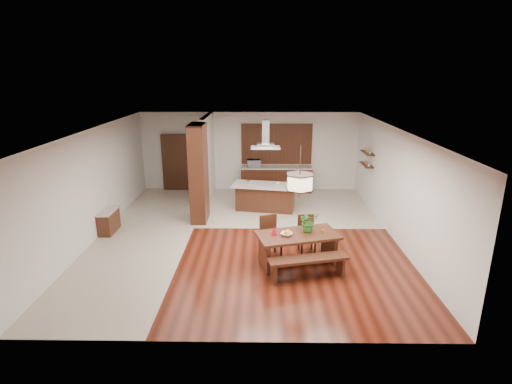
{
  "coord_description": "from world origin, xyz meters",
  "views": [
    {
      "loc": [
        0.43,
        -10.13,
        4.34
      ],
      "look_at": [
        0.3,
        0.0,
        1.25
      ],
      "focal_mm": 28.0,
      "sensor_mm": 36.0,
      "label": 1
    }
  ],
  "objects_px": {
    "dining_chair_left": "(271,237)",
    "fruit_bowl": "(286,234)",
    "dining_chair_right": "(307,235)",
    "dining_table": "(298,242)",
    "microwave": "(254,163)",
    "pendant_lantern": "(300,171)",
    "dining_bench": "(308,268)",
    "hallway_console": "(109,221)",
    "range_hood": "(266,134)",
    "island_cup": "(278,184)",
    "kitchen_island": "(265,197)",
    "foliage_plant": "(309,221)"
  },
  "relations": [
    {
      "from": "dining_bench",
      "to": "foliage_plant",
      "type": "height_order",
      "value": "foliage_plant"
    },
    {
      "from": "dining_chair_right",
      "to": "fruit_bowl",
      "type": "height_order",
      "value": "dining_chair_right"
    },
    {
      "from": "hallway_console",
      "to": "kitchen_island",
      "type": "distance_m",
      "value": 4.78
    },
    {
      "from": "dining_chair_left",
      "to": "island_cup",
      "type": "height_order",
      "value": "dining_chair_left"
    },
    {
      "from": "dining_bench",
      "to": "kitchen_island",
      "type": "distance_m",
      "value": 4.54
    },
    {
      "from": "dining_chair_right",
      "to": "island_cup",
      "type": "height_order",
      "value": "island_cup"
    },
    {
      "from": "dining_chair_right",
      "to": "microwave",
      "type": "xyz_separation_m",
      "value": [
        -1.41,
        5.2,
        0.62
      ]
    },
    {
      "from": "kitchen_island",
      "to": "hallway_console",
      "type": "bearing_deg",
      "value": -146.37
    },
    {
      "from": "dining_chair_left",
      "to": "fruit_bowl",
      "type": "xyz_separation_m",
      "value": [
        0.33,
        -0.51,
        0.29
      ]
    },
    {
      "from": "pendant_lantern",
      "to": "range_hood",
      "type": "relative_size",
      "value": 1.46
    },
    {
      "from": "microwave",
      "to": "dining_chair_left",
      "type": "bearing_deg",
      "value": -94.6
    },
    {
      "from": "dining_bench",
      "to": "fruit_bowl",
      "type": "height_order",
      "value": "fruit_bowl"
    },
    {
      "from": "range_hood",
      "to": "microwave",
      "type": "relative_size",
      "value": 1.87
    },
    {
      "from": "microwave",
      "to": "island_cup",
      "type": "bearing_deg",
      "value": -79.52
    },
    {
      "from": "kitchen_island",
      "to": "fruit_bowl",
      "type": "bearing_deg",
      "value": -73.5
    },
    {
      "from": "dining_chair_left",
      "to": "range_hood",
      "type": "height_order",
      "value": "range_hood"
    },
    {
      "from": "microwave",
      "to": "pendant_lantern",
      "type": "bearing_deg",
      "value": -89.3
    },
    {
      "from": "dining_chair_left",
      "to": "dining_chair_right",
      "type": "bearing_deg",
      "value": -7.88
    },
    {
      "from": "dining_bench",
      "to": "dining_chair_left",
      "type": "bearing_deg",
      "value": 125.88
    },
    {
      "from": "dining_chair_right",
      "to": "pendant_lantern",
      "type": "xyz_separation_m",
      "value": [
        -0.3,
        -0.67,
        1.78
      ]
    },
    {
      "from": "hallway_console",
      "to": "foliage_plant",
      "type": "bearing_deg",
      "value": -17.98
    },
    {
      "from": "dining_chair_right",
      "to": "microwave",
      "type": "relative_size",
      "value": 1.93
    },
    {
      "from": "hallway_console",
      "to": "dining_chair_left",
      "type": "height_order",
      "value": "dining_chair_left"
    },
    {
      "from": "dining_chair_right",
      "to": "range_hood",
      "type": "height_order",
      "value": "range_hood"
    },
    {
      "from": "dining_chair_right",
      "to": "pendant_lantern",
      "type": "bearing_deg",
      "value": -121.76
    },
    {
      "from": "range_hood",
      "to": "island_cup",
      "type": "height_order",
      "value": "range_hood"
    },
    {
      "from": "dining_bench",
      "to": "pendant_lantern",
      "type": "xyz_separation_m",
      "value": [
        -0.18,
        0.64,
        2.0
      ]
    },
    {
      "from": "dining_chair_right",
      "to": "island_cup",
      "type": "relative_size",
      "value": 8.17
    },
    {
      "from": "pendant_lantern",
      "to": "dining_chair_left",
      "type": "bearing_deg",
      "value": 144.61
    },
    {
      "from": "kitchen_island",
      "to": "range_hood",
      "type": "distance_m",
      "value": 2.02
    },
    {
      "from": "hallway_console",
      "to": "dining_bench",
      "type": "xyz_separation_m",
      "value": [
        5.27,
        -2.53,
        -0.07
      ]
    },
    {
      "from": "dining_table",
      "to": "dining_bench",
      "type": "distance_m",
      "value": 0.74
    },
    {
      "from": "island_cup",
      "to": "microwave",
      "type": "height_order",
      "value": "microwave"
    },
    {
      "from": "microwave",
      "to": "hallway_console",
      "type": "bearing_deg",
      "value": -145.11
    },
    {
      "from": "pendant_lantern",
      "to": "foliage_plant",
      "type": "distance_m",
      "value": 1.27
    },
    {
      "from": "kitchen_island",
      "to": "microwave",
      "type": "bearing_deg",
      "value": 111.19
    },
    {
      "from": "foliage_plant",
      "to": "fruit_bowl",
      "type": "xyz_separation_m",
      "value": [
        -0.52,
        -0.25,
        -0.21
      ]
    },
    {
      "from": "dining_chair_left",
      "to": "microwave",
      "type": "bearing_deg",
      "value": 72.3
    },
    {
      "from": "dining_chair_left",
      "to": "pendant_lantern",
      "type": "relative_size",
      "value": 0.77
    },
    {
      "from": "hallway_console",
      "to": "kitchen_island",
      "type": "xyz_separation_m",
      "value": [
        4.38,
        1.92,
        0.13
      ]
    },
    {
      "from": "fruit_bowl",
      "to": "range_hood",
      "type": "height_order",
      "value": "range_hood"
    },
    {
      "from": "dining_bench",
      "to": "hallway_console",
      "type": "bearing_deg",
      "value": 154.34
    },
    {
      "from": "dining_chair_right",
      "to": "range_hood",
      "type": "distance_m",
      "value": 3.86
    },
    {
      "from": "pendant_lantern",
      "to": "range_hood",
      "type": "xyz_separation_m",
      "value": [
        -0.71,
        3.81,
        0.22
      ]
    },
    {
      "from": "dining_chair_left",
      "to": "foliage_plant",
      "type": "bearing_deg",
      "value": -40.76
    },
    {
      "from": "island_cup",
      "to": "microwave",
      "type": "bearing_deg",
      "value": 110.58
    },
    {
      "from": "dining_chair_left",
      "to": "dining_chair_right",
      "type": "relative_size",
      "value": 1.08
    },
    {
      "from": "hallway_console",
      "to": "kitchen_island",
      "type": "height_order",
      "value": "kitchen_island"
    },
    {
      "from": "dining_bench",
      "to": "kitchen_island",
      "type": "relative_size",
      "value": 0.79
    },
    {
      "from": "dining_table",
      "to": "dining_chair_left",
      "type": "height_order",
      "value": "dining_chair_left"
    }
  ]
}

